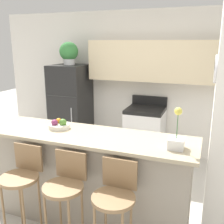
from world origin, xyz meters
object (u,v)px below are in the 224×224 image
object	(u,v)px
potted_plant_on_fridge	(69,53)
bar_stool_right	(115,198)
refrigerator	(71,108)
fruit_bowl	(59,125)
bar_stool_left	(22,178)
bar_stool_mid	(65,188)
stove_range	(145,133)
orchid_vase	(176,139)

from	to	relation	value
potted_plant_on_fridge	bar_stool_right	bearing A→B (deg)	-53.34
potted_plant_on_fridge	refrigerator	bearing A→B (deg)	-65.31
fruit_bowl	bar_stool_left	bearing A→B (deg)	-102.59
bar_stool_mid	stove_range	bearing A→B (deg)	85.21
orchid_vase	bar_stool_mid	bearing A→B (deg)	-156.66
refrigerator	bar_stool_right	world-z (taller)	refrigerator
potted_plant_on_fridge	orchid_vase	world-z (taller)	potted_plant_on_fridge
stove_range	bar_stool_mid	bearing A→B (deg)	-94.79
refrigerator	potted_plant_on_fridge	bearing A→B (deg)	114.69
bar_stool_left	potted_plant_on_fridge	distance (m)	2.68
refrigerator	bar_stool_mid	bearing A→B (deg)	-62.12
stove_range	bar_stool_right	xyz separation A→B (m)	(0.30, -2.36, 0.21)
stove_range	potted_plant_on_fridge	bearing A→B (deg)	-178.08
bar_stool_mid	potted_plant_on_fridge	world-z (taller)	potted_plant_on_fridge
stove_range	fruit_bowl	size ratio (longest dim) A/B	4.47
refrigerator	bar_stool_left	distance (m)	2.43
bar_stool_right	potted_plant_on_fridge	distance (m)	3.10
bar_stool_right	orchid_vase	size ratio (longest dim) A/B	2.54
potted_plant_on_fridge	fruit_bowl	bearing A→B (deg)	-64.41
potted_plant_on_fridge	bar_stool_left	bearing A→B (deg)	-72.58
fruit_bowl	stove_range	bearing A→B (deg)	72.46
bar_stool_right	refrigerator	bearing A→B (deg)	126.66
bar_stool_left	bar_stool_mid	size ratio (longest dim) A/B	1.00
bar_stool_left	potted_plant_on_fridge	size ratio (longest dim) A/B	2.45
refrigerator	orchid_vase	bearing A→B (deg)	-41.27
bar_stool_mid	orchid_vase	world-z (taller)	orchid_vase
stove_range	fruit_bowl	bearing A→B (deg)	-107.54
potted_plant_on_fridge	bar_stool_mid	bearing A→B (deg)	-62.12
refrigerator	fruit_bowl	bearing A→B (deg)	-64.41
stove_range	potted_plant_on_fridge	size ratio (longest dim) A/B	2.65
stove_range	orchid_vase	size ratio (longest dim) A/B	2.73
refrigerator	potted_plant_on_fridge	world-z (taller)	potted_plant_on_fridge
bar_stool_left	bar_stool_right	bearing A→B (deg)	0.00
bar_stool_left	orchid_vase	world-z (taller)	orchid_vase
orchid_vase	fruit_bowl	size ratio (longest dim) A/B	1.63
refrigerator	bar_stool_right	size ratio (longest dim) A/B	1.62
bar_stool_right	fruit_bowl	world-z (taller)	fruit_bowl
stove_range	bar_stool_right	size ratio (longest dim) A/B	1.08
refrigerator	potted_plant_on_fridge	xyz separation A→B (m)	(-0.00, 0.00, 1.02)
orchid_vase	fruit_bowl	xyz separation A→B (m)	(-1.32, 0.14, -0.05)
bar_stool_left	fruit_bowl	size ratio (longest dim) A/B	4.14
refrigerator	fruit_bowl	world-z (taller)	refrigerator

